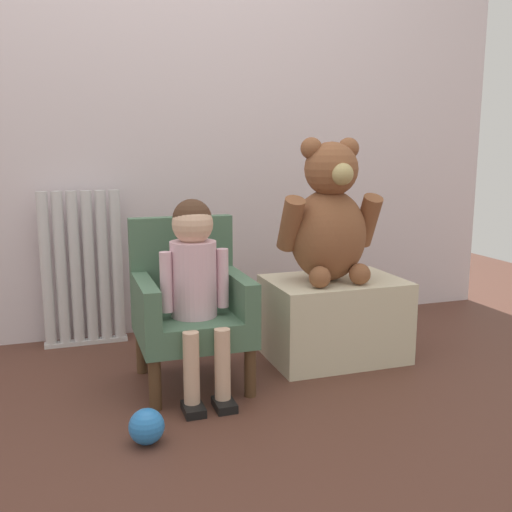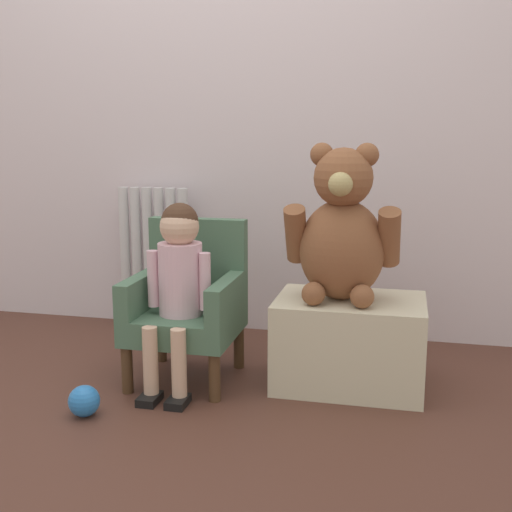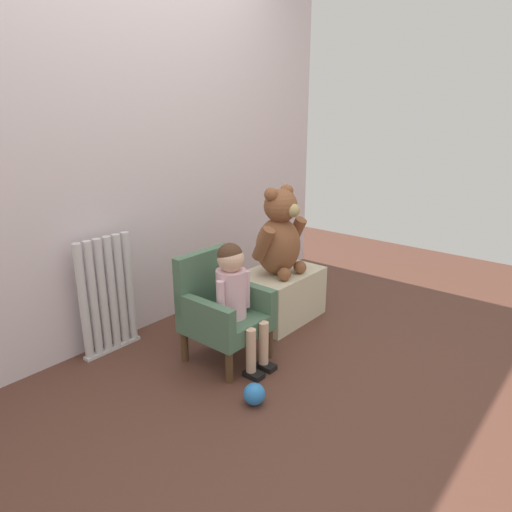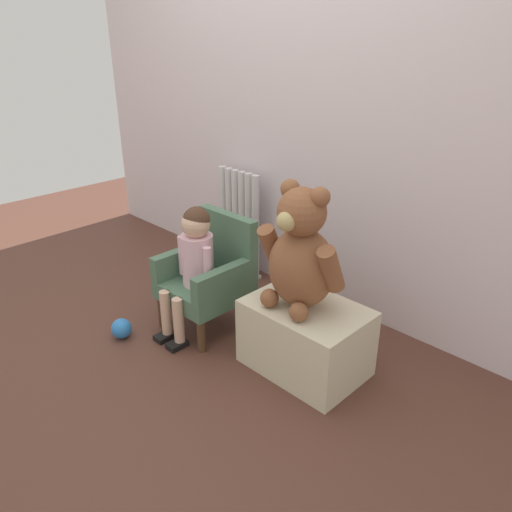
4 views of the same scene
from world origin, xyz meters
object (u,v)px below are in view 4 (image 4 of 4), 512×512
(low_bench, at_px, (305,338))
(toy_ball, at_px, (121,328))
(child_armchair, at_px, (211,274))
(large_teddy_bear, at_px, (301,255))
(radiator, at_px, (239,223))
(child_figure, at_px, (194,254))

(low_bench, bearing_deg, toy_ball, -150.41)
(low_bench, xyz_separation_m, toy_ball, (-0.88, -0.50, -0.12))
(child_armchair, xyz_separation_m, large_teddy_bear, (0.60, 0.04, 0.30))
(radiator, height_order, large_teddy_bear, large_teddy_bear)
(radiator, bearing_deg, child_armchair, -56.74)
(child_armchair, relative_size, toy_ball, 5.69)
(child_figure, bearing_deg, radiator, 118.87)
(large_teddy_bear, relative_size, toy_ball, 5.36)
(child_figure, bearing_deg, low_bench, 13.71)
(radiator, bearing_deg, large_teddy_bear, -28.64)
(low_bench, relative_size, large_teddy_bear, 0.96)
(radiator, relative_size, child_armchair, 1.13)
(child_armchair, bearing_deg, large_teddy_bear, 3.43)
(radiator, distance_m, low_bench, 1.16)
(child_armchair, xyz_separation_m, low_bench, (0.64, 0.05, -0.13))
(child_figure, relative_size, large_teddy_bear, 1.21)
(radiator, bearing_deg, child_figure, -61.13)
(toy_ball, bearing_deg, child_figure, 55.49)
(toy_ball, bearing_deg, radiator, 97.77)
(large_teddy_bear, xyz_separation_m, toy_ball, (-0.84, -0.49, -0.55))
(radiator, relative_size, child_figure, 0.99)
(child_armchair, relative_size, low_bench, 1.11)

